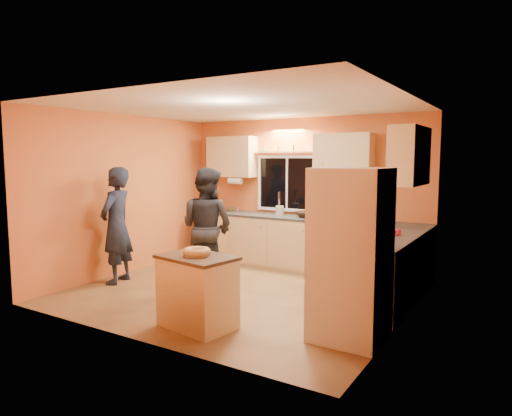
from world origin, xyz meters
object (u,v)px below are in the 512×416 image
Objects in this scene: refrigerator at (351,255)px; island at (197,291)px; person_left at (117,225)px; person_center at (207,227)px; person_right at (351,244)px.

island is at bearing -160.04° from refrigerator.
person_left reaches higher than person_center.
person_center is at bearing 132.77° from island.
refrigerator is 1.13× the size of person_right.
person_left is (-2.22, 0.83, 0.47)m from island.
person_left is 1.40m from person_center.
person_right is at bearing 87.32° from person_left.
person_right is (-0.39, 1.11, -0.10)m from refrigerator.
refrigerator is at bearing 160.80° from person_center.
person_center is 1.10× the size of person_right.
island is 2.09m from person_right.
person_center reaches higher than person_right.
island is 1.75m from person_center.
island is 2.41m from person_left.
island is at bearing 52.71° from person_left.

